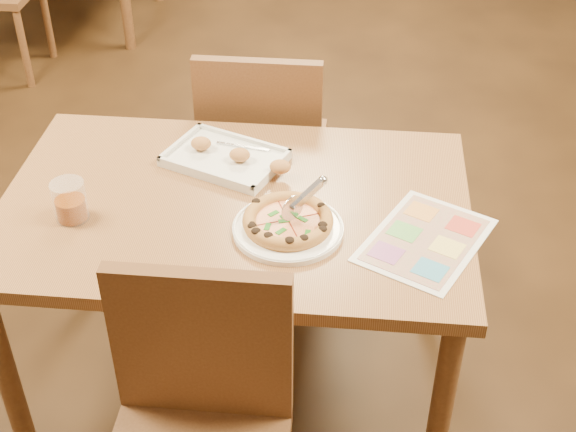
# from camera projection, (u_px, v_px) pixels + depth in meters

# --- Properties ---
(dining_table) EXTENTS (1.30, 0.85, 0.72)m
(dining_table) POSITION_uv_depth(u_px,v_px,m) (236.00, 226.00, 2.27)
(dining_table) COLOR olive
(dining_table) RESTS_ON ground
(chair_near) EXTENTS (0.42, 0.42, 0.47)m
(chair_near) POSITION_uv_depth(u_px,v_px,m) (197.00, 409.00, 1.83)
(chair_near) COLOR brown
(chair_near) RESTS_ON ground
(chair_far) EXTENTS (0.42, 0.42, 0.47)m
(chair_far) POSITION_uv_depth(u_px,v_px,m) (262.00, 136.00, 2.79)
(chair_far) COLOR brown
(chair_far) RESTS_ON ground
(plate) EXTENTS (0.36, 0.36, 0.02)m
(plate) POSITION_uv_depth(u_px,v_px,m) (288.00, 229.00, 2.11)
(plate) COLOR white
(plate) RESTS_ON dining_table
(pizza) EXTENTS (0.24, 0.24, 0.04)m
(pizza) POSITION_uv_depth(u_px,v_px,m) (288.00, 221.00, 2.10)
(pizza) COLOR gold
(pizza) RESTS_ON plate
(pizza_cutter) EXTENTS (0.11, 0.11, 0.09)m
(pizza_cutter) POSITION_uv_depth(u_px,v_px,m) (303.00, 199.00, 2.09)
(pizza_cutter) COLOR silver
(pizza_cutter) RESTS_ON pizza
(appetizer_tray) EXTENTS (0.40, 0.34, 0.06)m
(appetizer_tray) POSITION_uv_depth(u_px,v_px,m) (228.00, 158.00, 2.36)
(appetizer_tray) COLOR silver
(appetizer_tray) RESTS_ON dining_table
(glass_tumbler) EXTENTS (0.09, 0.09, 0.11)m
(glass_tumbler) POSITION_uv_depth(u_px,v_px,m) (70.00, 203.00, 2.13)
(glass_tumbler) COLOR #7F3609
(glass_tumbler) RESTS_ON dining_table
(menu) EXTENTS (0.40, 0.44, 0.00)m
(menu) POSITION_uv_depth(u_px,v_px,m) (425.00, 240.00, 2.08)
(menu) COLOR silver
(menu) RESTS_ON dining_table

